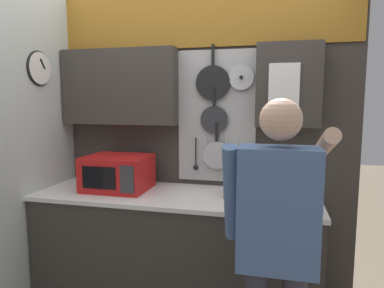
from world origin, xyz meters
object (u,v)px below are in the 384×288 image
object	(u,v)px
microwave	(118,173)
knife_block	(233,182)
person	(277,234)
utensil_crock	(288,189)

from	to	relation	value
microwave	knife_block	bearing A→B (deg)	0.06
microwave	person	world-z (taller)	person
knife_block	utensil_crock	bearing A→B (deg)	-0.01
knife_block	person	size ratio (longest dim) A/B	0.18
person	knife_block	bearing A→B (deg)	113.19
utensil_crock	person	size ratio (longest dim) A/B	0.21
microwave	utensil_crock	bearing A→B (deg)	0.04
person	microwave	bearing A→B (deg)	149.07
microwave	person	xyz separation A→B (m)	(1.19, -0.71, -0.10)
knife_block	utensil_crock	xyz separation A→B (m)	(0.38, -0.00, -0.03)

